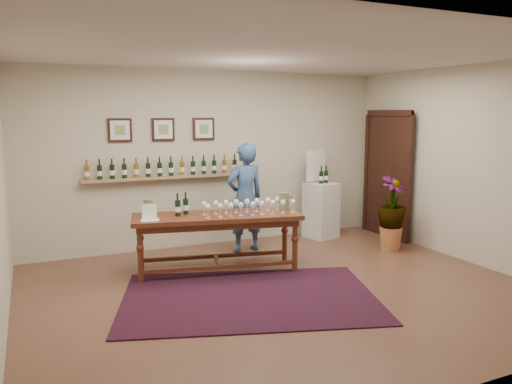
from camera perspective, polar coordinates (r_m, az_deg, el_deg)
name	(u,v)px	position (r m, az deg, el deg)	size (l,w,h in m)	color
ground	(283,291)	(6.15, 3.15, -11.25)	(6.00, 6.00, 0.00)	brown
room_shell	(344,174)	(8.52, 10.03, 2.07)	(6.00, 6.00, 6.00)	beige
rug	(249,297)	(5.94, -0.76, -11.93)	(2.92, 1.95, 0.02)	#460C0E
tasting_table	(217,223)	(6.71, -4.46, -3.56)	(2.33, 1.16, 0.79)	#4D2B13
table_glasses	(244,207)	(6.69, -1.37, -1.70)	(1.38, 0.32, 0.19)	white
table_bottles	(182,204)	(6.67, -8.49, -1.32)	(0.29, 0.17, 0.31)	black
pitcher_left	(148,208)	(6.66, -12.20, -1.79)	(0.14, 0.14, 0.23)	#656F45
pitcher_right	(284,201)	(6.97, 3.24, -1.04)	(0.16, 0.16, 0.25)	#656F45
menu_card	(149,212)	(6.45, -12.09, -2.24)	(0.23, 0.16, 0.21)	white
display_pedestal	(321,210)	(8.67, 7.44, -2.08)	(0.47, 0.47, 0.94)	silver
pedestal_bottles	(324,175)	(8.58, 7.74, 1.94)	(0.28, 0.08, 0.28)	black
info_sign	(316,166)	(8.65, 6.83, 3.01)	(0.42, 0.02, 0.58)	white
potted_plant	(392,213)	(8.02, 15.23, -2.37)	(0.69, 0.69, 1.01)	#AB6239
person	(245,198)	(7.66, -1.27, -0.68)	(0.61, 0.40, 1.68)	#324E76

